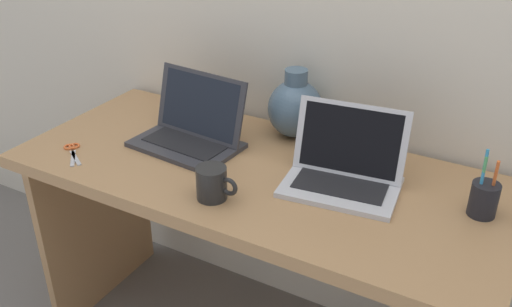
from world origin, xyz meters
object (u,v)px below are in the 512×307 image
green_vase (295,107)px  laptop_right (345,165)px  coffee_mug (212,183)px  pen_cup (484,198)px  laptop_left (193,126)px  scissors (73,150)px

green_vase → laptop_right: bearing=-39.2°
green_vase → coffee_mug: (-0.02, -0.45, -0.05)m
green_vase → pen_cup: (0.61, -0.18, -0.05)m
laptop_left → laptop_right: bearing=-0.0°
pen_cup → scissors: (-1.16, -0.26, -0.05)m
laptop_left → coffee_mug: bearing=-46.3°
green_vase → scissors: 0.71m
laptop_left → laptop_right: 0.51m
green_vase → coffee_mug: bearing=-93.0°
green_vase → pen_cup: green_vase is taller
pen_cup → scissors: bearing=-167.5°
green_vase → scissors: green_vase is taller
green_vase → laptop_left: bearing=-140.9°
coffee_mug → pen_cup: (0.64, 0.27, 0.00)m
pen_cup → green_vase: bearing=163.6°
coffee_mug → pen_cup: pen_cup is taller
laptop_left → green_vase: size_ratio=1.53×
coffee_mug → scissors: coffee_mug is taller
coffee_mug → pen_cup: size_ratio=0.66×
laptop_right → pen_cup: size_ratio=1.84×
laptop_right → scissors: bearing=-163.8°
laptop_right → pen_cup: bearing=4.1°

